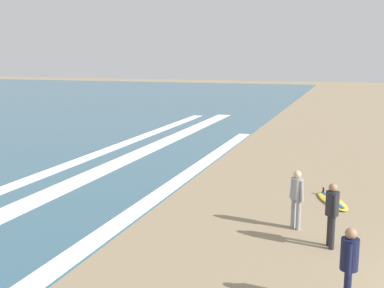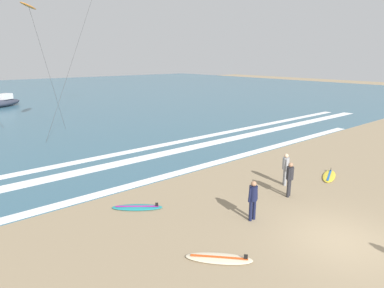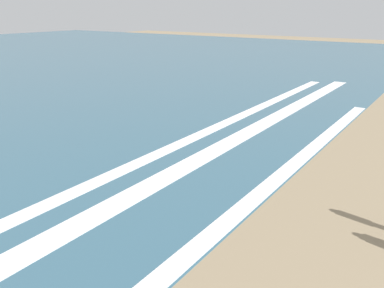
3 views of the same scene
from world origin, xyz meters
name	(u,v)px [view 2 (image 2 of 3)]	position (x,y,z in m)	size (l,w,h in m)	color
ground_plane	(341,241)	(0.00, 0.00, 0.00)	(160.00, 160.00, 0.00)	#937F60
ocean_surface	(7,97)	(0.00, 53.57, 0.01)	(140.00, 90.00, 0.01)	#386075
wave_foam_shoreline	(177,173)	(-0.30, 8.97, 0.01)	(36.25, 0.66, 0.01)	white
wave_foam_mid_break	(157,155)	(0.77, 12.48, 0.01)	(51.51, 1.01, 0.01)	white
wave_foam_outer_break	(129,152)	(-0.29, 14.30, 0.01)	(51.47, 0.74, 0.01)	white
surfer_mid_group	(290,176)	(1.77, 3.35, 0.96)	(0.51, 0.32, 1.60)	#232328
surfer_right_near	(253,197)	(-1.21, 2.93, 0.96)	(0.51, 0.32, 1.60)	#141938
surfer_foreground_main	(286,166)	(2.81, 4.29, 0.96)	(0.41, 0.44, 1.60)	gray
surfboard_left_pile	(329,176)	(5.58, 3.46, 0.05)	(2.17, 1.38, 0.25)	yellow
surfboard_right_spare	(219,258)	(-3.99, 1.88, 0.05)	(1.88, 1.94, 0.25)	beige
surfboard_foreground_flat	(137,207)	(-4.12, 6.63, 0.05)	(2.01, 1.79, 0.25)	teal
kite_orange_low_near	(29,7)	(-3.05, 23.42, 9.72)	(3.21, 3.17, 9.98)	orange
offshore_boat	(4,102)	(-2.31, 42.81, 0.55)	(5.15, 4.53, 2.70)	#2D3342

